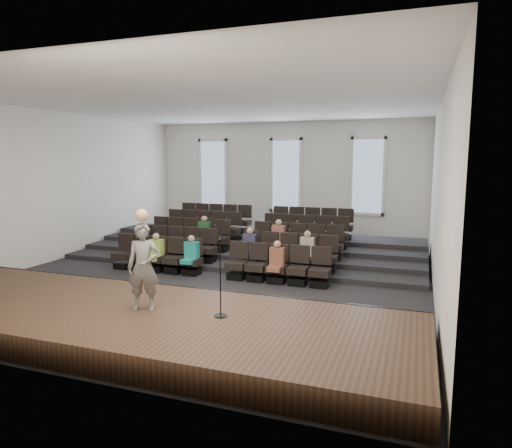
# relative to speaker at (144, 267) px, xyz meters

# --- Properties ---
(ground) EXTENTS (14.00, 14.00, 0.00)m
(ground) POSITION_rel_speaker_xyz_m (-0.59, 5.03, -1.35)
(ground) COLOR black
(ground) RESTS_ON ground
(ceiling) EXTENTS (12.00, 14.00, 0.02)m
(ceiling) POSITION_rel_speaker_xyz_m (-0.59, 5.03, 3.66)
(ceiling) COLOR white
(ceiling) RESTS_ON ground
(wall_back) EXTENTS (12.00, 0.04, 5.00)m
(wall_back) POSITION_rel_speaker_xyz_m (-0.59, 12.05, 1.15)
(wall_back) COLOR white
(wall_back) RESTS_ON ground
(wall_front) EXTENTS (12.00, 0.04, 5.00)m
(wall_front) POSITION_rel_speaker_xyz_m (-0.59, -1.99, 1.15)
(wall_front) COLOR white
(wall_front) RESTS_ON ground
(wall_left) EXTENTS (0.04, 14.00, 5.00)m
(wall_left) POSITION_rel_speaker_xyz_m (-6.61, 5.03, 1.15)
(wall_left) COLOR white
(wall_left) RESTS_ON ground
(wall_right) EXTENTS (0.04, 14.00, 5.00)m
(wall_right) POSITION_rel_speaker_xyz_m (5.43, 5.03, 1.15)
(wall_right) COLOR white
(wall_right) RESTS_ON ground
(stage) EXTENTS (11.80, 3.60, 0.50)m
(stage) POSITION_rel_speaker_xyz_m (-0.59, -0.07, -1.10)
(stage) COLOR #422E1C
(stage) RESTS_ON ground
(stage_lip) EXTENTS (11.80, 0.06, 0.52)m
(stage_lip) POSITION_rel_speaker_xyz_m (-0.59, 1.70, -1.10)
(stage_lip) COLOR black
(stage_lip) RESTS_ON ground
(risers) EXTENTS (11.80, 4.80, 0.60)m
(risers) POSITION_rel_speaker_xyz_m (-0.59, 8.20, -1.16)
(risers) COLOR black
(risers) RESTS_ON ground
(seating_rows) EXTENTS (6.80, 4.70, 1.67)m
(seating_rows) POSITION_rel_speaker_xyz_m (-0.59, 6.57, -0.67)
(seating_rows) COLOR black
(seating_rows) RESTS_ON ground
(windows) EXTENTS (8.44, 0.10, 3.24)m
(windows) POSITION_rel_speaker_xyz_m (-0.59, 11.98, 1.35)
(windows) COLOR white
(windows) RESTS_ON wall_back
(audience) EXTENTS (4.85, 2.64, 1.10)m
(audience) POSITION_rel_speaker_xyz_m (-0.23, 5.33, -0.55)
(audience) COLOR #ACD254
(audience) RESTS_ON seating_rows
(speaker) EXTENTS (0.72, 0.59, 1.71)m
(speaker) POSITION_rel_speaker_xyz_m (0.00, 0.00, 0.00)
(speaker) COLOR slate
(speaker) RESTS_ON stage
(mic_stand) EXTENTS (0.25, 0.25, 1.48)m
(mic_stand) POSITION_rel_speaker_xyz_m (1.55, 0.15, -0.41)
(mic_stand) COLOR black
(mic_stand) RESTS_ON stage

